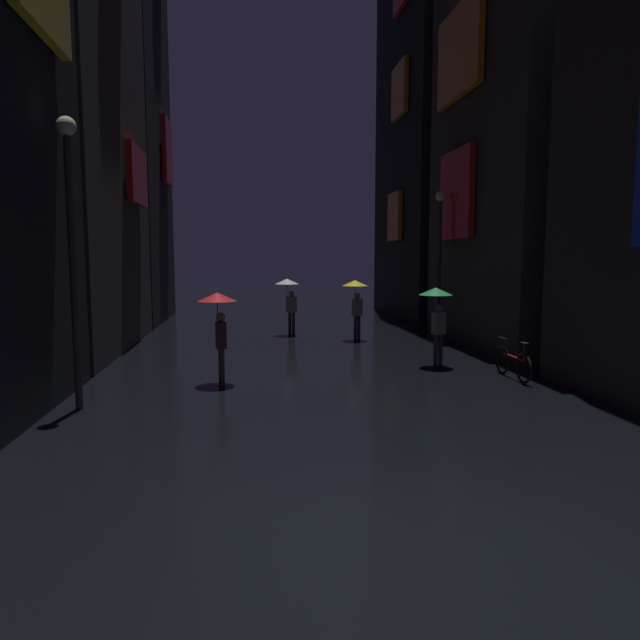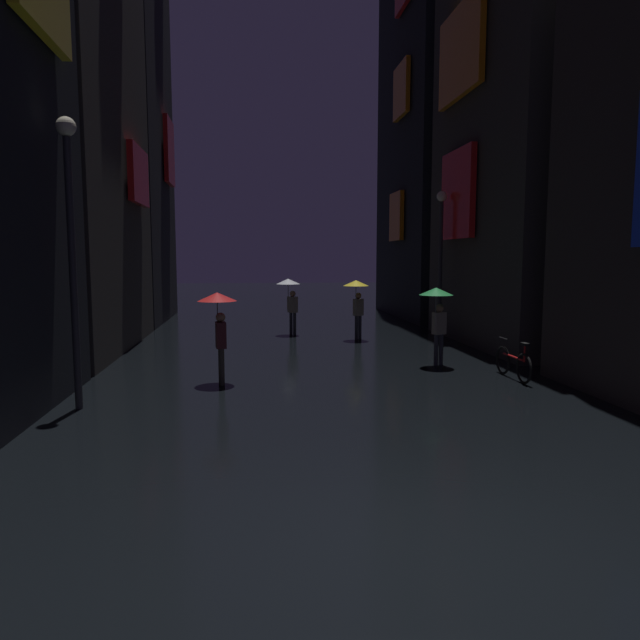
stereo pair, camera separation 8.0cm
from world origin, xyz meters
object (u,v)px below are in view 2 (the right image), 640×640
streetlamp_right_far (441,247)px  streetlamp_left_near (71,230)px  pedestrian_foreground_left_red (218,312)px  pedestrian_midstreet_left_yellow (357,293)px  pedestrian_near_crossing_clear (290,291)px  bicycle_parked_at_storefront (513,363)px  pedestrian_far_right_green (437,304)px

streetlamp_right_far → streetlamp_left_near: bearing=-140.7°
pedestrian_foreground_left_red → pedestrian_midstreet_left_yellow: 7.99m
pedestrian_near_crossing_clear → bicycle_parked_at_storefront: 9.89m
pedestrian_foreground_left_red → pedestrian_midstreet_left_yellow: size_ratio=1.00×
pedestrian_midstreet_left_yellow → streetlamp_right_far: (2.92, -0.34, 1.62)m
pedestrian_near_crossing_clear → streetlamp_right_far: size_ratio=0.41×
streetlamp_right_far → pedestrian_far_right_green: bearing=-109.6°
pedestrian_foreground_left_red → pedestrian_far_right_green: same height
streetlamp_right_far → pedestrian_foreground_left_red: bearing=-139.7°
pedestrian_near_crossing_clear → streetlamp_left_near: (-4.81, -10.10, 1.77)m
pedestrian_foreground_left_red → streetlamp_left_near: bearing=-143.7°
pedestrian_near_crossing_clear → streetlamp_right_far: bearing=-20.2°
pedestrian_far_right_green → streetlamp_left_near: size_ratio=0.39×
pedestrian_near_crossing_clear → bicycle_parked_at_storefront: (4.79, -8.56, -1.28)m
pedestrian_foreground_left_red → bicycle_parked_at_storefront: (7.00, -0.37, -1.28)m
bicycle_parked_at_storefront → streetlamp_right_far: (0.40, 6.65, 2.90)m
pedestrian_near_crossing_clear → pedestrian_midstreet_left_yellow: 2.76m
pedestrian_near_crossing_clear → bicycle_parked_at_storefront: pedestrian_near_crossing_clear is taller
bicycle_parked_at_storefront → pedestrian_far_right_green: bearing=124.6°
pedestrian_foreground_left_red → streetlamp_left_near: size_ratio=0.39×
pedestrian_far_right_green → streetlamp_right_far: (1.70, 4.77, 1.62)m
pedestrian_foreground_left_red → pedestrian_midstreet_left_yellow: same height
pedestrian_foreground_left_red → pedestrian_near_crossing_clear: 8.48m
pedestrian_midstreet_left_yellow → bicycle_parked_at_storefront: pedestrian_midstreet_left_yellow is taller
pedestrian_midstreet_left_yellow → streetlamp_left_near: (-7.08, -8.53, 1.77)m
streetlamp_left_near → pedestrian_foreground_left_red: bearing=36.3°
pedestrian_near_crossing_clear → bicycle_parked_at_storefront: bearing=-60.8°
pedestrian_near_crossing_clear → streetlamp_right_far: 5.76m
pedestrian_midstreet_left_yellow → streetlamp_right_far: size_ratio=0.41×
pedestrian_foreground_left_red → pedestrian_near_crossing_clear: bearing=74.9°
pedestrian_midstreet_left_yellow → pedestrian_far_right_green: bearing=-76.5°
pedestrian_near_crossing_clear → pedestrian_midstreet_left_yellow: same height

